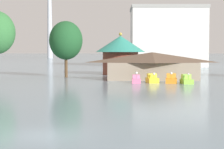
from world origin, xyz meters
TOP-DOWN VIEW (x-y plane):
  - ground_plane at (0.00, 0.00)m, footprint 2000.00×2000.00m
  - pedal_boat_pink at (7.63, 36.64)m, footprint 1.39×2.62m
  - pedal_boat_yellow at (10.13, 37.07)m, footprint 1.94×2.69m
  - pedal_boat_orange at (12.98, 36.35)m, footprint 2.04×2.66m
  - pedal_boat_lime at (15.11, 35.28)m, footprint 1.75×2.38m
  - boathouse at (10.81, 43.58)m, footprint 16.55×6.71m
  - green_roof_pavilion at (5.68, 58.09)m, footprint 10.42×10.42m
  - shoreline_tree_mid at (-4.71, 49.56)m, footprint 6.23×6.23m
  - background_building_block at (21.87, 101.53)m, footprint 23.82×14.27m

SIDE VIEW (x-z plane):
  - ground_plane at x=0.00m, z-range 0.00..0.00m
  - pedal_boat_pink at x=7.63m, z-range -0.38..1.42m
  - pedal_boat_lime at x=15.11m, z-range -0.26..1.37m
  - pedal_boat_yellow at x=10.13m, z-range -0.24..1.40m
  - pedal_boat_orange at x=12.98m, z-range -0.28..1.47m
  - boathouse at x=10.81m, z-range 0.12..4.84m
  - green_roof_pavilion at x=5.68m, z-range 0.33..9.16m
  - shoreline_tree_mid at x=-4.71m, z-range 1.63..12.15m
  - background_building_block at x=21.87m, z-range 0.02..19.26m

